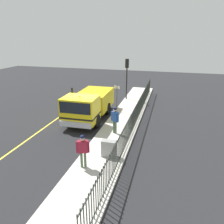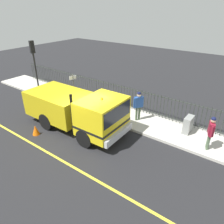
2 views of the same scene
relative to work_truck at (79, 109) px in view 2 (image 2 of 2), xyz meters
The scene contains 11 objects.
ground_plane 1.39m from the work_truck, 120.05° to the right, with size 51.87×51.87×0.00m, color #232326.
sidewalk_slab 3.03m from the work_truck, ahead, with size 2.41×23.58×0.14m, color beige.
lane_marking 2.85m from the work_truck, 169.35° to the right, with size 0.12×21.22×0.01m, color yellow.
work_truck is the anchor object (origin of this frame).
worker_standing 3.43m from the work_truck, 39.34° to the right, with size 0.57×0.46×1.80m.
pedestrian_distant 6.68m from the work_truck, 71.19° to the right, with size 0.61×0.36×1.73m.
iron_fence 3.78m from the work_truck, ahead, with size 0.04×20.08×1.48m.
traffic_light_near 6.48m from the work_truck, 73.84° to the left, with size 0.33×0.26×3.96m.
utility_cabinet 5.94m from the work_truck, 58.65° to the right, with size 0.77×0.36×0.91m, color gray.
traffic_cone 2.62m from the work_truck, 139.28° to the left, with size 0.39×0.39×0.55m, color orange.
street_sign 2.75m from the work_truck, 51.07° to the left, with size 0.50×0.12×2.26m.
Camera 2 is at (-7.06, -7.12, 6.41)m, focal length 34.25 mm.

